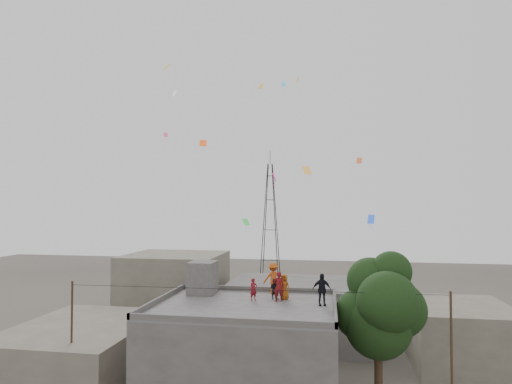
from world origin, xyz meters
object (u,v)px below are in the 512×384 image
at_px(stair_head_box, 203,278).
at_px(transmission_tower, 270,223).
at_px(person_red_adult, 279,287).
at_px(tree, 381,308).
at_px(person_dark_adult, 322,289).

relative_size(stair_head_box, transmission_tower, 0.10).
bearing_deg(person_red_adult, transmission_tower, -91.83).
relative_size(tree, person_red_adult, 5.38).
distance_m(transmission_tower, person_red_adult, 39.24).
bearing_deg(person_red_adult, person_dark_adult, 155.00).
distance_m(person_red_adult, person_dark_adult, 2.54).
xyz_separation_m(stair_head_box, transmission_tower, (-0.80, 37.40, 1.97)).
bearing_deg(tree, person_red_adult, 173.47).
distance_m(tree, person_red_adult, 5.71).
relative_size(stair_head_box, person_dark_adult, 1.14).
height_order(tree, person_dark_adult, tree).
xyz_separation_m(tree, transmission_tower, (-11.37, 39.40, 2.97)).
bearing_deg(transmission_tower, stair_head_box, -88.77).
bearing_deg(person_dark_adult, tree, -9.75).
height_order(tree, transmission_tower, transmission_tower).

